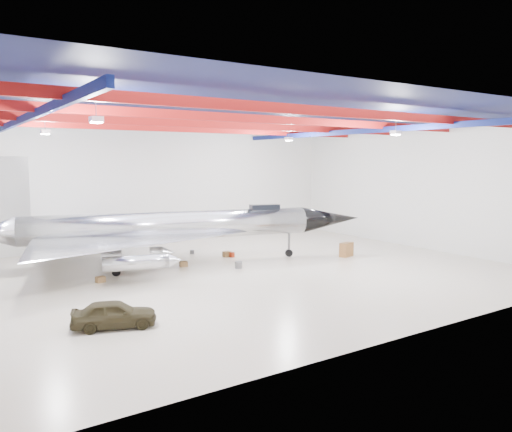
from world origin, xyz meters
TOP-DOWN VIEW (x-y plane):
  - floor at (0.00, 0.00)m, footprint 40.00×40.00m
  - wall_back at (0.00, 15.00)m, footprint 40.00×0.00m
  - wall_right at (20.00, 0.00)m, footprint 0.00×30.00m
  - ceiling at (0.00, 0.00)m, footprint 40.00×40.00m
  - ceiling_structure at (0.00, 0.00)m, footprint 39.50×29.50m
  - jet_aircraft at (-1.62, 5.18)m, footprint 29.22×20.66m
  - jeep at (-9.68, -6.67)m, footprint 4.19×2.69m
  - desk at (11.61, 0.21)m, footprint 1.37×0.93m
  - crate_ply at (-7.73, 2.48)m, footprint 0.62×0.53m
  - engine_drum at (1.93, 1.25)m, footprint 0.69×0.69m
  - parts_bin at (3.40, 5.51)m, footprint 0.61×0.49m
  - tool_chest at (3.68, 5.13)m, footprint 0.54×0.54m
  - oil_barrel at (-1.20, 3.95)m, footprint 0.63×0.54m
  - spares_box at (1.53, 8.10)m, footprint 0.45×0.45m

SIDE VIEW (x-z plane):
  - floor at x=0.00m, z-range 0.00..0.00m
  - spares_box at x=1.53m, z-range 0.00..0.34m
  - tool_chest at x=3.68m, z-range 0.00..0.38m
  - crate_ply at x=-7.73m, z-range 0.00..0.38m
  - oil_barrel at x=-1.20m, z-range 0.00..0.39m
  - parts_bin at x=3.40m, z-range 0.00..0.42m
  - engine_drum at x=1.93m, z-range 0.00..0.48m
  - desk at x=11.61m, z-range 0.00..1.15m
  - jeep at x=-9.68m, z-range 0.00..1.33m
  - jet_aircraft at x=-1.62m, z-range -1.39..6.71m
  - wall_back at x=0.00m, z-range -14.50..25.50m
  - wall_right at x=20.00m, z-range -9.50..20.50m
  - ceiling_structure at x=0.00m, z-range 9.79..10.86m
  - ceiling at x=0.00m, z-range 11.00..11.00m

